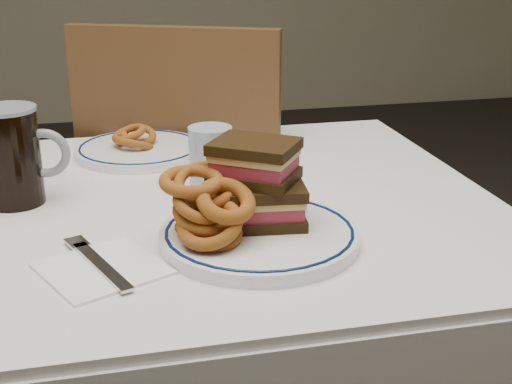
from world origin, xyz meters
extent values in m
cube|color=white|center=(0.00, 0.00, 0.73)|extent=(1.26, 0.86, 0.03)
cylinder|color=#452E16|center=(0.54, 0.34, 0.35)|extent=(0.06, 0.06, 0.71)
cube|color=white|center=(0.63, 0.00, 0.65)|extent=(0.01, 0.86, 0.17)
cube|color=white|center=(0.00, 0.43, 0.65)|extent=(1.26, 0.01, 0.17)
cube|color=#452E16|center=(0.23, 0.58, 0.46)|extent=(0.60, 0.60, 0.04)
cylinder|color=#452E16|center=(0.49, 0.68, 0.22)|extent=(0.04, 0.04, 0.44)
cylinder|color=#452E16|center=(0.33, 0.33, 0.22)|extent=(0.04, 0.04, 0.44)
cylinder|color=#452E16|center=(0.13, 0.84, 0.22)|extent=(0.04, 0.04, 0.44)
cylinder|color=#452E16|center=(-0.02, 0.48, 0.22)|extent=(0.04, 0.04, 0.44)
cube|color=#452E16|center=(0.15, 0.40, 0.73)|extent=(0.43, 0.21, 0.50)
cylinder|color=white|center=(0.20, -0.18, 0.76)|extent=(0.29, 0.29, 0.02)
torus|color=#091A48|center=(0.20, -0.18, 0.77)|extent=(0.27, 0.27, 0.01)
cube|color=black|center=(0.21, -0.16, 0.78)|extent=(0.13, 0.10, 0.02)
cube|color=#AB314C|center=(0.21, -0.16, 0.79)|extent=(0.12, 0.10, 0.02)
cube|color=tan|center=(0.21, -0.16, 0.81)|extent=(0.12, 0.10, 0.01)
cube|color=black|center=(0.21, -0.16, 0.82)|extent=(0.13, 0.10, 0.02)
cube|color=black|center=(0.20, -0.14, 0.84)|extent=(0.15, 0.14, 0.02)
cube|color=#AB314C|center=(0.20, -0.14, 0.85)|extent=(0.14, 0.13, 0.02)
cube|color=tan|center=(0.20, -0.14, 0.87)|extent=(0.14, 0.13, 0.01)
cube|color=black|center=(0.20, -0.14, 0.88)|extent=(0.15, 0.14, 0.02)
torus|color=#69380E|center=(0.13, -0.20, 0.78)|extent=(0.08, 0.08, 0.04)
torus|color=#69380E|center=(0.12, -0.18, 0.79)|extent=(0.09, 0.08, 0.04)
torus|color=#69380E|center=(0.13, -0.21, 0.80)|extent=(0.10, 0.09, 0.07)
torus|color=#69380E|center=(0.13, -0.19, 0.81)|extent=(0.10, 0.10, 0.06)
torus|color=#69380E|center=(0.12, -0.19, 0.82)|extent=(0.08, 0.08, 0.06)
torus|color=#69380E|center=(0.15, -0.21, 0.83)|extent=(0.09, 0.08, 0.07)
torus|color=#69380E|center=(0.13, -0.16, 0.84)|extent=(0.09, 0.09, 0.06)
torus|color=#69380E|center=(0.11, -0.17, 0.85)|extent=(0.09, 0.09, 0.03)
cylinder|color=white|center=(0.20, -0.08, 0.78)|extent=(0.05, 0.05, 0.03)
cylinder|color=#8D0204|center=(0.20, -0.08, 0.79)|extent=(0.04, 0.04, 0.01)
cylinder|color=black|center=(-0.15, 0.06, 0.83)|extent=(0.09, 0.09, 0.16)
cylinder|color=gray|center=(-0.15, 0.06, 0.91)|extent=(0.10, 0.10, 0.01)
torus|color=gray|center=(-0.10, 0.05, 0.83)|extent=(0.08, 0.03, 0.08)
cylinder|color=#A6BDD6|center=(0.17, 0.03, 0.81)|extent=(0.07, 0.07, 0.12)
cylinder|color=white|center=(0.07, 0.28, 0.76)|extent=(0.25, 0.25, 0.02)
torus|color=#091A48|center=(0.07, 0.28, 0.77)|extent=(0.24, 0.24, 0.00)
torus|color=#69380E|center=(0.06, 0.28, 0.77)|extent=(0.08, 0.08, 0.05)
torus|color=#69380E|center=(0.07, 0.30, 0.78)|extent=(0.07, 0.07, 0.04)
torus|color=#69380E|center=(0.05, 0.29, 0.79)|extent=(0.07, 0.07, 0.04)
cube|color=white|center=(-0.02, -0.22, 0.75)|extent=(0.19, 0.19, 0.00)
cube|color=#BCBCC1|center=(-0.02, -0.22, 0.76)|extent=(0.08, 0.16, 0.00)
cube|color=#BCBCC1|center=(-0.05, -0.14, 0.76)|extent=(0.04, 0.05, 0.00)
camera|label=1|loc=(-0.01, -1.09, 1.17)|focal=50.00mm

